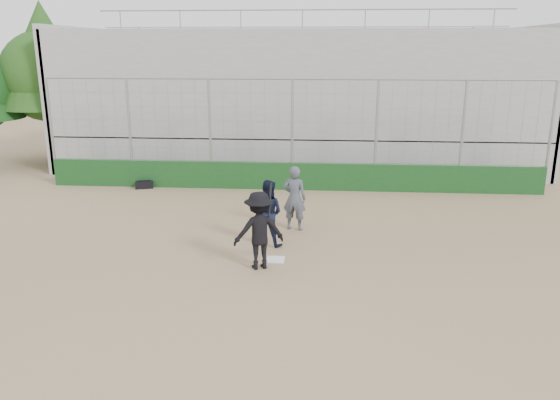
# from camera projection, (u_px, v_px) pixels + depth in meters

# --- Properties ---
(ground) EXTENTS (90.00, 90.00, 0.00)m
(ground) POSITION_uv_depth(u_px,v_px,m) (276.00, 260.00, 13.48)
(ground) COLOR brown
(ground) RESTS_ON ground
(home_plate) EXTENTS (0.44, 0.44, 0.02)m
(home_plate) POSITION_uv_depth(u_px,v_px,m) (276.00, 259.00, 13.48)
(home_plate) COLOR white
(home_plate) RESTS_ON ground
(backstop) EXTENTS (18.10, 0.25, 4.04)m
(backstop) POSITION_uv_depth(u_px,v_px,m) (292.00, 164.00, 19.94)
(backstop) COLOR #123915
(backstop) RESTS_ON ground
(bleachers) EXTENTS (20.25, 6.70, 6.98)m
(bleachers) POSITION_uv_depth(u_px,v_px,m) (299.00, 97.00, 24.16)
(bleachers) COLOR gray
(bleachers) RESTS_ON ground
(tree_left) EXTENTS (4.48, 4.48, 7.00)m
(tree_left) POSITION_uv_depth(u_px,v_px,m) (45.00, 64.00, 23.69)
(tree_left) COLOR #332312
(tree_left) RESTS_ON ground
(batter_at_plate) EXTENTS (1.37, 1.07, 2.00)m
(batter_at_plate) POSITION_uv_depth(u_px,v_px,m) (259.00, 230.00, 12.78)
(batter_at_plate) COLOR black
(batter_at_plate) RESTS_ON ground
(catcher_crouched) EXTENTS (1.06, 0.96, 1.20)m
(catcher_crouched) POSITION_uv_depth(u_px,v_px,m) (268.00, 223.00, 14.36)
(catcher_crouched) COLOR black
(catcher_crouched) RESTS_ON ground
(umpire) EXTENTS (0.76, 0.58, 1.68)m
(umpire) POSITION_uv_depth(u_px,v_px,m) (294.00, 201.00, 15.53)
(umpire) COLOR #434955
(umpire) RESTS_ON ground
(equipment_bag) EXTENTS (0.70, 0.46, 0.32)m
(equipment_bag) POSITION_uv_depth(u_px,v_px,m) (144.00, 185.00, 20.29)
(equipment_bag) COLOR black
(equipment_bag) RESTS_ON ground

